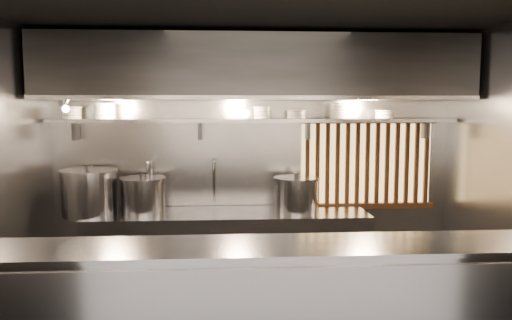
{
  "coord_description": "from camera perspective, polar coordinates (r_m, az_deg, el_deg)",
  "views": [
    {
      "loc": [
        -0.33,
        -4.14,
        2.04
      ],
      "look_at": [
        -0.03,
        0.55,
        1.53
      ],
      "focal_mm": 35.0,
      "sensor_mm": 36.0,
      "label": 1
    }
  ],
  "objects": [
    {
      "name": "heat_lamp",
      "position": [
        5.24,
        -21.17,
        6.09
      ],
      "size": [
        0.25,
        0.35,
        0.2
      ],
      "color": "gray",
      "rests_on": "exhaust_hood"
    },
    {
      "name": "bowl_stack_0",
      "position": [
        5.71,
        -20.38,
        5.08
      ],
      "size": [
        0.23,
        0.23,
        0.13
      ],
      "color": "white",
      "rests_on": "bowl_shelf"
    },
    {
      "name": "faucet_right",
      "position": [
        5.56,
        -4.82,
        -1.39
      ],
      "size": [
        0.04,
        0.3,
        0.5
      ],
      "color": "silver",
      "rests_on": "wall_back"
    },
    {
      "name": "ceiling",
      "position": [
        4.23,
        0.96,
        16.57
      ],
      "size": [
        4.5,
        4.5,
        0.0
      ],
      "primitive_type": "plane",
      "rotation": [
        3.14,
        0.0,
        0.0
      ],
      "color": "black",
      "rests_on": "wall_back"
    },
    {
      "name": "bowl_stack_1",
      "position": [
        5.61,
        -16.85,
        5.38
      ],
      "size": [
        0.24,
        0.24,
        0.17
      ],
      "color": "white",
      "rests_on": "bowl_shelf"
    },
    {
      "name": "wood_screen",
      "position": [
        5.87,
        12.54,
        -0.4
      ],
      "size": [
        1.56,
        0.09,
        1.04
      ],
      "color": "#FFC972",
      "rests_on": "wall_back"
    },
    {
      "name": "bowl_stack_5",
      "position": [
        5.75,
        14.44,
        5.09
      ],
      "size": [
        0.21,
        0.21,
        0.09
      ],
      "color": "white",
      "rests_on": "bowl_shelf"
    },
    {
      "name": "cooking_bench",
      "position": [
        5.51,
        -3.21,
        -10.57
      ],
      "size": [
        3.0,
        0.7,
        0.9
      ],
      "primitive_type": "cube",
      "color": "gray",
      "rests_on": "floor"
    },
    {
      "name": "exhaust_hood",
      "position": [
        5.27,
        -0.02,
        10.39
      ],
      "size": [
        4.4,
        0.81,
        0.65
      ],
      "color": "#2D2D30",
      "rests_on": "ceiling"
    },
    {
      "name": "bowl_shelf",
      "position": [
        5.48,
        -0.16,
        4.54
      ],
      "size": [
        4.4,
        0.34,
        0.04
      ],
      "primitive_type": "cube",
      "color": "gray",
      "rests_on": "wall_back"
    },
    {
      "name": "bowl_stack_4",
      "position": [
        5.61,
        9.44,
        5.56
      ],
      "size": [
        0.2,
        0.2,
        0.17
      ],
      "color": "white",
      "rests_on": "bowl_shelf"
    },
    {
      "name": "stock_pot_right",
      "position": [
        5.41,
        4.65,
        -3.92
      ],
      "size": [
        0.51,
        0.51,
        0.42
      ],
      "rotation": [
        0.0,
        0.0,
        0.03
      ],
      "color": "gray",
      "rests_on": "cooking_bench"
    },
    {
      "name": "faucet_left",
      "position": [
        5.62,
        -11.98,
        -1.42
      ],
      "size": [
        0.04,
        0.3,
        0.5
      ],
      "color": "silver",
      "rests_on": "wall_back"
    },
    {
      "name": "bowl_stack_3",
      "position": [
        5.52,
        4.63,
        5.23
      ],
      "size": [
        0.22,
        0.22,
        0.09
      ],
      "color": "white",
      "rests_on": "bowl_shelf"
    },
    {
      "name": "wall_back",
      "position": [
        5.69,
        -0.27,
        -0.25
      ],
      "size": [
        4.5,
        0.0,
        4.5
      ],
      "primitive_type": "plane",
      "rotation": [
        1.57,
        0.0,
        0.0
      ],
      "color": "gray",
      "rests_on": "floor"
    },
    {
      "name": "stock_pot_mid",
      "position": [
        5.46,
        -12.77,
        -3.93
      ],
      "size": [
        0.58,
        0.58,
        0.42
      ],
      "rotation": [
        0.0,
        0.0,
        -0.24
      ],
      "color": "gray",
      "rests_on": "cooking_bench"
    },
    {
      "name": "stock_pot_left",
      "position": [
        5.52,
        -18.51,
        -3.5
      ],
      "size": [
        0.77,
        0.77,
        0.52
      ],
      "rotation": [
        0.0,
        0.0,
        -0.37
      ],
      "color": "gray",
      "rests_on": "cooking_bench"
    },
    {
      "name": "pendant_bulb",
      "position": [
        5.35,
        -1.16,
        5.37
      ],
      "size": [
        0.09,
        0.09,
        0.19
      ],
      "color": "#2D2D30",
      "rests_on": "exhaust_hood"
    },
    {
      "name": "bowl_stack_2",
      "position": [
        5.48,
        0.77,
        5.44
      ],
      "size": [
        0.2,
        0.2,
        0.13
      ],
      "color": "white",
      "rests_on": "bowl_shelf"
    }
  ]
}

